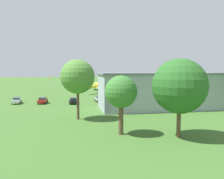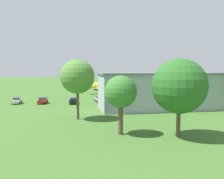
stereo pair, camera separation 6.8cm
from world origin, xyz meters
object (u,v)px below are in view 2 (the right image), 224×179
Objects in this scene: car_black at (73,101)px; truck_box_grey at (180,93)px; person_crossing_taxiway at (153,96)px; windsock at (50,79)px; tree_at_field_edge at (77,77)px; person_at_fence_line at (151,97)px; tree_near_perimeter_road at (179,86)px; car_silver at (99,99)px; tree_behind_hangar_right at (121,92)px; biplane at (96,86)px; person_near_hangar_door at (121,96)px; car_red at (43,100)px; person_walking_on_apron at (148,96)px; hangar at (158,91)px; car_white at (17,100)px.

car_black is 30.66m from truck_box_grey.
windsock reaches higher than person_crossing_taxiway.
tree_at_field_edge is 52.01m from windsock.
tree_near_perimeter_road is at bearing 75.68° from person_at_fence_line.
truck_box_grey reaches higher than car_silver.
truck_box_grey is 1.31× the size of windsock.
person_at_fence_line is 41.97m from windsock.
tree_at_field_edge is (5.20, -10.44, 1.72)m from tree_behind_hangar_right.
tree_behind_hangar_right is (-5.82, 28.99, 4.71)m from car_black.
person_near_hangar_door is (-5.45, 15.62, -2.01)m from biplane.
car_red is at bearing -58.84° from tree_near_perimeter_road.
biplane is 28.82m from truck_box_grey.
tree_at_field_edge is at bearing 62.98° from person_near_hangar_door.
truck_box_grey is 8.88m from person_at_fence_line.
person_crossing_taxiway is at bearing -165.35° from car_silver.
tree_near_perimeter_road reaches higher than person_crossing_taxiway.
person_walking_on_apron is 0.23× the size of tree_behind_hangar_right.
tree_at_field_edge is (22.55, 25.48, 6.41)m from person_crossing_taxiway.
truck_box_grey is at bearing -175.56° from person_at_fence_line.
hangar is 18.92m from truck_box_grey.
windsock reaches higher than biplane.
car_black is at bearing 9.05° from person_at_fence_line.
car_black is (18.18, -10.19, -3.09)m from hangar.
windsock is at bearing -71.91° from tree_near_perimeter_road.
person_near_hangar_door is 36.78m from tree_behind_hangar_right.
person_walking_on_apron is (-13.46, 15.82, -2.00)m from biplane.
person_at_fence_line is (-13.53, 18.86, -2.09)m from biplane.
person_crossing_taxiway is at bearing -165.00° from person_walking_on_apron.
truck_box_grey is (-37.83, -2.35, 0.89)m from car_red.
hangar reaches higher than car_red.
car_silver is 14.69m from person_at_fence_line.
biplane is 1.88× the size of car_red.
truck_box_grey reaches higher than person_at_fence_line.
person_at_fence_line is at bearing 65.36° from person_crossing_taxiway.
tree_near_perimeter_road is (-4.61, 53.79, 3.51)m from biplane.
tree_behind_hangar_right is (17.35, 35.92, 4.70)m from person_crossing_taxiway.
person_at_fence_line is at bearing 91.33° from person_walking_on_apron.
hangar is 18.09m from person_crossing_taxiway.
tree_near_perimeter_road is (-6.83, 2.50, 0.88)m from tree_behind_hangar_right.
windsock is at bearing -49.98° from person_near_hangar_door.
tree_at_field_edge is at bearing -47.09° from tree_near_perimeter_road.
car_black is 29.94m from tree_behind_hangar_right.
car_white is 0.43× the size of tree_at_field_edge.
car_silver is 35.10m from tree_near_perimeter_road.
person_walking_on_apron is (-8.01, 0.20, 0.01)m from person_near_hangar_door.
windsock is at bearing -36.40° from truck_box_grey.
hangar is 4.63× the size of windsock.
person_at_fence_line reaches higher than car_red.
car_black is 34.40m from tree_near_perimeter_road.
hangar is at bearing 73.75° from person_crossing_taxiway.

